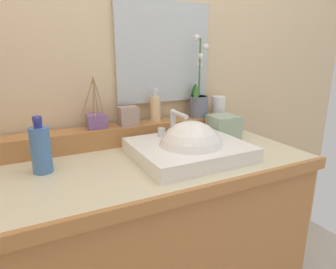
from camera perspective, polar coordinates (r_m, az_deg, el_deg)
The scene contains 12 objects.
wall_back at distance 1.47m, azimuth -9.62°, elevation 15.36°, with size 2.95×0.20×2.56m, color beige.
vanity_cabinet at distance 1.38m, azimuth -2.26°, elevation -21.88°, with size 1.18×0.62×0.89m.
back_ledge at distance 1.36m, azimuth -6.69°, elevation 0.34°, with size 1.11×0.11×0.09m, color #AF723E.
sink_basin at distance 1.16m, azimuth 4.28°, elevation -3.44°, with size 0.43×0.38×0.28m.
potted_plant at distance 1.48m, azimuth 5.95°, elevation 6.64°, with size 0.09×0.10×0.39m.
soap_dispenser at distance 1.39m, azimuth -2.47°, elevation 5.23°, with size 0.05×0.05×0.15m.
tumbler_cup at distance 1.55m, azimuth 9.74°, elevation 5.59°, with size 0.07×0.07×0.09m, color silver.
reed_diffuser at distance 1.30m, azimuth -13.81°, elevation 2.70°, with size 0.10×0.08×0.22m.
trinket_box at distance 1.32m, azimuth -7.76°, elevation 3.58°, with size 0.08×0.07×0.08m, color gray.
lotion_bottle at distance 1.09m, azimuth -23.45°, elevation -2.56°, with size 0.07×0.07×0.20m.
tissue_box at distance 1.44m, azimuth 10.68°, elevation 1.53°, with size 0.13×0.13×0.11m, color #95AB92.
mirror at distance 1.44m, azimuth -0.82°, elevation 15.54°, with size 0.48×0.02×0.46m, color silver.
Camera 1 is at (-0.45, -0.99, 1.29)m, focal length 31.41 mm.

